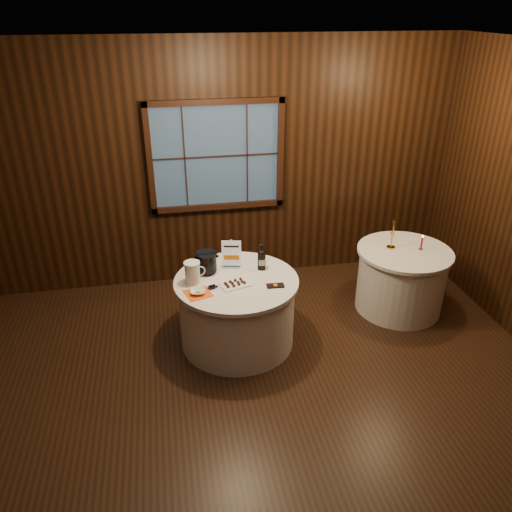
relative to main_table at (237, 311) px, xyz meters
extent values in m
plane|color=black|center=(0.00, -1.00, -0.39)|extent=(6.00, 6.00, 0.00)
cube|color=black|center=(0.00, 1.50, 1.11)|extent=(6.00, 0.02, 3.00)
cube|color=#334B6B|center=(0.00, 1.47, 1.26)|extent=(1.50, 0.01, 1.20)
cylinder|color=white|center=(0.00, 0.00, -0.02)|extent=(1.20, 1.20, 0.73)
cylinder|color=white|center=(0.00, 0.00, 0.36)|extent=(1.28, 1.28, 0.04)
cylinder|color=white|center=(2.00, 0.30, -0.02)|extent=(1.00, 1.00, 0.73)
cylinder|color=white|center=(2.00, 0.30, 0.36)|extent=(1.08, 1.08, 0.04)
cube|color=#B2B3BA|center=(-0.01, 0.27, 0.39)|extent=(0.19, 0.13, 0.02)
cube|color=#B2B3BA|center=(-0.01, 0.27, 0.56)|extent=(0.02, 0.02, 0.31)
cube|color=silver|center=(-0.01, 0.26, 0.56)|extent=(0.20, 0.05, 0.29)
cylinder|color=black|center=(0.29, 0.17, 0.48)|extent=(0.07, 0.07, 0.19)
sphere|color=black|center=(0.29, 0.17, 0.57)|extent=(0.07, 0.07, 0.07)
cylinder|color=black|center=(0.29, 0.17, 0.62)|extent=(0.03, 0.03, 0.08)
cylinder|color=black|center=(0.29, 0.17, 0.66)|extent=(0.03, 0.03, 0.02)
cube|color=beige|center=(0.29, 0.14, 0.48)|extent=(0.05, 0.00, 0.06)
cylinder|color=black|center=(0.30, 0.17, 0.48)|extent=(0.07, 0.07, 0.19)
sphere|color=black|center=(0.30, 0.17, 0.57)|extent=(0.07, 0.07, 0.07)
cylinder|color=black|center=(0.30, 0.17, 0.62)|extent=(0.03, 0.03, 0.08)
cylinder|color=black|center=(0.30, 0.17, 0.66)|extent=(0.03, 0.03, 0.02)
cube|color=beige|center=(0.30, 0.13, 0.48)|extent=(0.05, 0.02, 0.07)
cylinder|color=black|center=(-0.28, 0.21, 0.40)|extent=(0.16, 0.16, 0.03)
cylinder|color=black|center=(-0.28, 0.21, 0.50)|extent=(0.21, 0.21, 0.18)
cylinder|color=black|center=(-0.28, 0.21, 0.60)|extent=(0.22, 0.22, 0.02)
cube|color=white|center=(-0.03, -0.11, 0.39)|extent=(0.32, 0.26, 0.02)
cube|color=black|center=(0.36, -0.21, 0.39)|extent=(0.18, 0.10, 0.01)
cylinder|color=#3B2A15|center=(-0.32, -0.13, 0.40)|extent=(0.07, 0.02, 0.03)
cylinder|color=white|center=(-0.44, 0.02, 0.49)|extent=(0.15, 0.15, 0.22)
cylinder|color=white|center=(-0.44, 0.02, 0.61)|extent=(0.16, 0.16, 0.01)
torus|color=white|center=(-0.36, 0.02, 0.50)|extent=(0.11, 0.03, 0.11)
cube|color=#F05214|center=(-0.41, -0.20, 0.38)|extent=(0.30, 0.30, 0.00)
imported|color=white|center=(-0.41, -0.20, 0.40)|extent=(0.16, 0.16, 0.04)
cylinder|color=gold|center=(1.86, 0.39, 0.39)|extent=(0.10, 0.10, 0.02)
cylinder|color=gold|center=(1.86, 0.39, 0.55)|extent=(0.02, 0.02, 0.31)
cylinder|color=gold|center=(1.86, 0.39, 0.72)|extent=(0.05, 0.05, 0.03)
cylinder|color=gold|center=(2.18, 0.28, 0.39)|extent=(0.05, 0.05, 0.01)
cylinder|color=#A70C1B|center=(2.18, 0.28, 0.47)|extent=(0.02, 0.02, 0.15)
sphere|color=#FFB23F|center=(2.18, 0.28, 0.55)|extent=(0.02, 0.02, 0.02)
camera|label=1|loc=(-0.64, -4.38, 2.92)|focal=35.00mm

